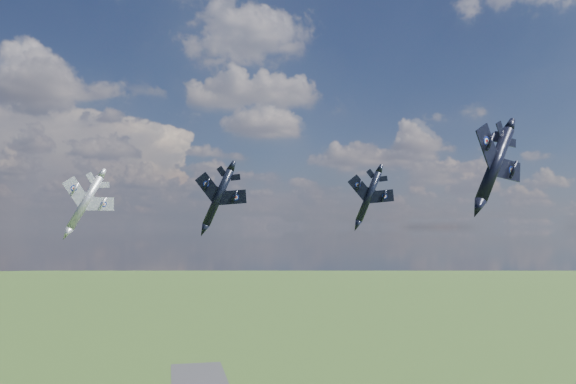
{
  "coord_description": "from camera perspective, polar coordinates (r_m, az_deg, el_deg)",
  "views": [
    {
      "loc": [
        -17.2,
        -78.65,
        77.4
      ],
      "look_at": [
        2.23,
        11.29,
        83.19
      ],
      "focal_mm": 35.0,
      "sensor_mm": 36.0,
      "label": 1
    }
  ],
  "objects": [
    {
      "name": "jet_left_silver",
      "position": [
        92.02,
        -19.91,
        -1.0
      ],
      "size": [
        11.72,
        14.24,
        6.47
      ],
      "primitive_type": null,
      "rotation": [
        0.0,
        0.49,
        0.23
      ],
      "color": "gray"
    },
    {
      "name": "jet_lead_navy",
      "position": [
        93.65,
        -7.1,
        -0.52
      ],
      "size": [
        13.5,
        15.93,
        6.55
      ],
      "primitive_type": null,
      "rotation": [
        0.0,
        0.42,
        -0.28
      ],
      "color": "black"
    },
    {
      "name": "jet_right_navy",
      "position": [
        73.91,
        20.28,
        2.63
      ],
      "size": [
        15.85,
        18.15,
        8.59
      ],
      "primitive_type": null,
      "rotation": [
        0.0,
        0.58,
        0.4
      ],
      "color": "black"
    },
    {
      "name": "jet_high_navy",
      "position": [
        121.33,
        8.2,
        -0.44
      ],
      "size": [
        14.47,
        17.55,
        7.22
      ],
      "primitive_type": null,
      "rotation": [
        0.0,
        0.39,
        -0.21
      ],
      "color": "black"
    }
  ]
}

